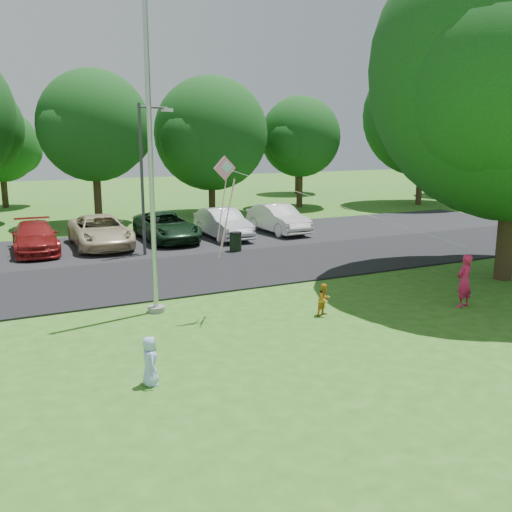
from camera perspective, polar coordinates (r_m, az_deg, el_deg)
name	(u,v)px	position (r m, az deg, el deg)	size (l,w,h in m)	color
ground	(356,348)	(14.20, 10.00, -9.06)	(120.00, 120.00, 0.00)	#2E671B
park_road	(215,270)	(21.76, -4.11, -1.44)	(60.00, 6.00, 0.06)	black
parking_strip	(164,242)	(27.76, -9.21, 1.35)	(42.00, 7.00, 0.06)	black
flagpole	(151,168)	(16.27, -10.46, 8.64)	(0.50, 0.50, 10.00)	#B7BABF
street_lamp	(146,166)	(24.58, -10.91, 8.86)	(1.70, 0.84, 6.37)	#3F3F44
trash_can	(236,242)	(25.16, -2.06, 1.39)	(0.57, 0.57, 0.90)	black
tree_row	(143,125)	(36.14, -11.28, 12.74)	(64.35, 11.94, 10.88)	#332316
horizon_trees	(141,146)	(46.10, -11.41, 10.75)	(77.46, 7.20, 7.02)	#332316
parked_cars	(157,228)	(27.57, -9.92, 2.81)	(13.87, 5.30, 1.47)	maroon
woman	(464,281)	(18.12, 20.11, -2.34)	(0.59, 0.39, 1.62)	#D91C55
child_yellow	(324,299)	(16.43, 6.84, -4.34)	(0.45, 0.35, 0.93)	orange
child_blue	(150,361)	(12.06, -10.56, -10.29)	(0.51, 0.33, 1.05)	#A6C0FF
kite	(231,185)	(15.72, -2.54, 7.12)	(7.05, 2.67, 2.87)	pink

